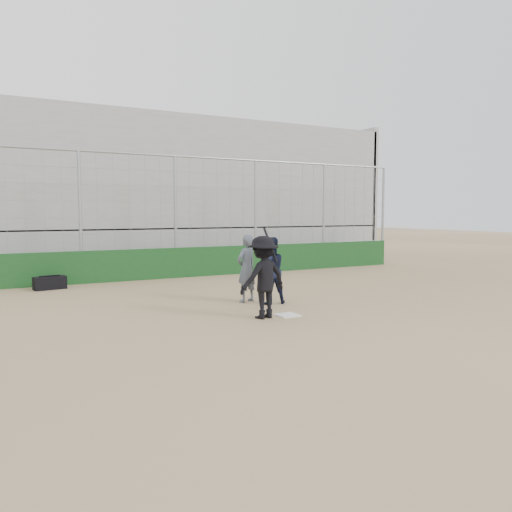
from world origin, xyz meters
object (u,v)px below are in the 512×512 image
catcher_crouched (271,282)px  equipment_bag (50,283)px  umpire (246,272)px  batter_at_plate (263,277)px

catcher_crouched → equipment_bag: (-4.34, 4.92, -0.35)m
catcher_crouched → umpire: 0.68m
catcher_crouched → equipment_bag: 6.57m
batter_at_plate → equipment_bag: size_ratio=2.05×
batter_at_plate → catcher_crouched: (0.90, 1.26, -0.31)m
batter_at_plate → equipment_bag: 7.10m
umpire → equipment_bag: umpire is taller
catcher_crouched → equipment_bag: size_ratio=1.20×
batter_at_plate → equipment_bag: batter_at_plate is taller
catcher_crouched → equipment_bag: bearing=131.5°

